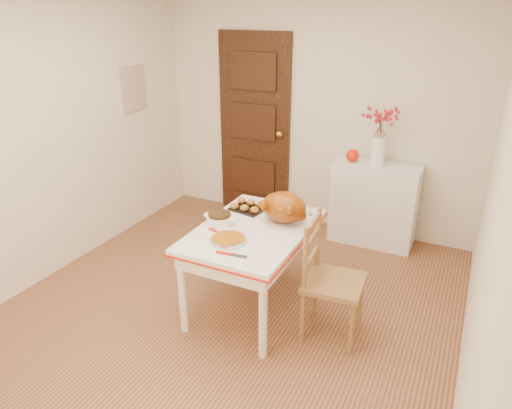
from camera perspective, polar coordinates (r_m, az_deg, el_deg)
The scene contains 19 objects.
floor at distance 3.90m, azimuth -3.77°, elevation -13.11°, with size 3.50×4.00×0.00m, color brown.
wall_back at distance 5.08m, azimuth 7.22°, elevation 11.03°, with size 3.50×0.00×2.50m, color beige.
wall_left at distance 4.43m, azimuth -24.49°, elevation 7.35°, with size 0.00×4.00×2.50m, color beige.
wall_right at distance 2.91m, azimuth 27.06°, elevation -0.71°, with size 0.00×4.00×2.50m, color beige.
door_back at distance 5.37m, azimuth -0.17°, elevation 9.44°, with size 0.85×0.06×2.06m, color black.
photo_board at distance 5.20m, azimuth -14.67°, elevation 13.55°, with size 0.03×0.35×0.45m, color #BAB199.
sideboard at distance 4.94m, azimuth 14.17°, elevation 0.02°, with size 0.84×0.37×0.84m, color silver.
kitchen_table at distance 3.78m, azimuth -0.33°, elevation -7.78°, with size 0.82×1.20×0.72m, color white, non-canonical shape.
chair_oak at distance 3.47m, azimuth 9.53°, elevation -9.05°, with size 0.42×0.42×0.94m, color olive, non-canonical shape.
berry_vase at distance 4.72m, azimuth 14.86°, elevation 8.06°, with size 0.30×0.30×0.59m, color white, non-canonical shape.
apple at distance 4.83m, azimuth 11.69°, elevation 5.87°, with size 0.13×0.13×0.13m, color red.
turkey_platter at distance 3.63m, azimuth 3.42°, elevation -0.53°, with size 0.41×0.33×0.26m, color #993F09, non-canonical shape.
pumpkin_pie at distance 3.40m, azimuth -3.44°, elevation -4.18°, with size 0.26×0.26×0.05m, color #9B4F0D.
stuffing_dish at distance 3.68m, azimuth -4.47°, elevation -1.59°, with size 0.27×0.21×0.10m, color #402B12, non-canonical shape.
rolls_tray at distance 3.92m, azimuth -1.00°, elevation -0.18°, with size 0.27×0.21×0.07m, color #99501D, non-canonical shape.
pie_server at distance 3.24m, azimuth -3.03°, elevation -6.11°, with size 0.23×0.07×0.01m, color silver, non-canonical shape.
carving_knife at distance 3.52m, azimuth -4.19°, elevation -3.57°, with size 0.27×0.07×0.01m, color silver, non-canonical shape.
drinking_glass at distance 3.94m, azimuth 3.70°, elevation 0.18°, with size 0.06×0.06×0.10m, color white.
shaker_pair at distance 3.86m, azimuth 6.37°, elevation -0.64°, with size 0.08×0.03×0.08m, color white, non-canonical shape.
Camera 1 is at (1.60, -2.71, 2.30)m, focal length 32.78 mm.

